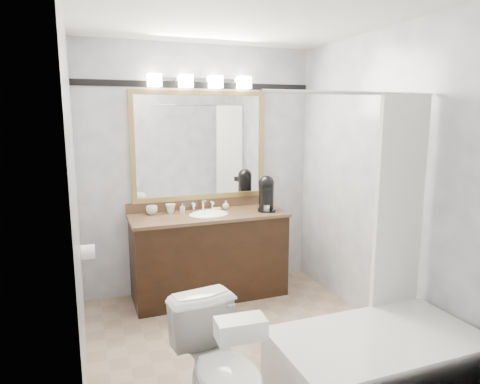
{
  "coord_description": "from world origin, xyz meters",
  "views": [
    {
      "loc": [
        -1.16,
        -2.93,
        1.81
      ],
      "look_at": [
        0.08,
        0.35,
        1.18
      ],
      "focal_mm": 32.0,
      "sensor_mm": 36.0,
      "label": 1
    }
  ],
  "objects": [
    {
      "name": "room",
      "position": [
        0.0,
        0.0,
        1.25
      ],
      "size": [
        2.42,
        2.62,
        2.52
      ],
      "color": "#9C816A",
      "rests_on": "ground"
    },
    {
      "name": "vanity",
      "position": [
        0.0,
        1.02,
        0.44
      ],
      "size": [
        1.53,
        0.58,
        0.97
      ],
      "color": "black",
      "rests_on": "ground"
    },
    {
      "name": "mirror",
      "position": [
        0.0,
        1.28,
        1.5
      ],
      "size": [
        1.4,
        0.04,
        1.1
      ],
      "color": "tan",
      "rests_on": "room"
    },
    {
      "name": "vanity_light_bar",
      "position": [
        0.0,
        1.23,
        2.13
      ],
      "size": [
        1.02,
        0.14,
        0.12
      ],
      "color": "silver",
      "rests_on": "room"
    },
    {
      "name": "accent_stripe",
      "position": [
        0.0,
        1.29,
        2.1
      ],
      "size": [
        2.4,
        0.01,
        0.06
      ],
      "primitive_type": "cube",
      "color": "black",
      "rests_on": "room"
    },
    {
      "name": "bathtub",
      "position": [
        0.55,
        -0.9,
        0.28
      ],
      "size": [
        1.3,
        0.75,
        1.96
      ],
      "color": "white",
      "rests_on": "ground"
    },
    {
      "name": "tp_roll",
      "position": [
        -1.14,
        0.66,
        0.7
      ],
      "size": [
        0.11,
        0.12,
        0.12
      ],
      "primitive_type": "cylinder",
      "rotation": [
        0.0,
        1.57,
        0.0
      ],
      "color": "white",
      "rests_on": "room"
    },
    {
      "name": "toilet",
      "position": [
        -0.47,
        -0.81,
        0.37
      ],
      "size": [
        0.51,
        0.77,
        0.74
      ],
      "primitive_type": "imported",
      "rotation": [
        0.0,
        0.0,
        0.14
      ],
      "color": "white",
      "rests_on": "ground"
    },
    {
      "name": "tissue_box",
      "position": [
        -0.47,
        -1.12,
        0.79
      ],
      "size": [
        0.25,
        0.15,
        0.1
      ],
      "primitive_type": "cube",
      "rotation": [
        0.0,
        0.0,
        -0.06
      ],
      "color": "white",
      "rests_on": "toilet"
    },
    {
      "name": "coffee_maker",
      "position": [
        0.6,
        0.97,
        1.03
      ],
      "size": [
        0.19,
        0.23,
        0.36
      ],
      "rotation": [
        0.0,
        0.0,
        -0.36
      ],
      "color": "black",
      "rests_on": "vanity"
    },
    {
      "name": "cup_left",
      "position": [
        -0.53,
        1.19,
        0.89
      ],
      "size": [
        0.13,
        0.13,
        0.09
      ],
      "primitive_type": "imported",
      "rotation": [
        0.0,
        0.0,
        0.17
      ],
      "color": "white",
      "rests_on": "vanity"
    },
    {
      "name": "cup_right",
      "position": [
        -0.34,
        1.19,
        0.9
      ],
      "size": [
        0.13,
        0.13,
        0.09
      ],
      "primitive_type": "imported",
      "rotation": [
        0.0,
        0.0,
        0.39
      ],
      "color": "white",
      "rests_on": "vanity"
    },
    {
      "name": "soap_bottle_a",
      "position": [
        -0.23,
        1.16,
        0.9
      ],
      "size": [
        0.06,
        0.06,
        0.09
      ],
      "primitive_type": "imported",
      "rotation": [
        0.0,
        0.0,
        -0.41
      ],
      "color": "white",
      "rests_on": "vanity"
    },
    {
      "name": "soap_bottle_b",
      "position": [
        0.23,
        1.17,
        0.89
      ],
      "size": [
        0.08,
        0.08,
        0.09
      ],
      "primitive_type": "imported",
      "rotation": [
        0.0,
        0.0,
        -0.12
      ],
      "color": "white",
      "rests_on": "vanity"
    },
    {
      "name": "soap_bar",
      "position": [
        0.11,
        1.13,
        0.86
      ],
      "size": [
        0.09,
        0.06,
        0.03
      ],
      "primitive_type": "cube",
      "rotation": [
        0.0,
        0.0,
        0.05
      ],
      "color": "beige",
      "rests_on": "vanity"
    }
  ]
}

